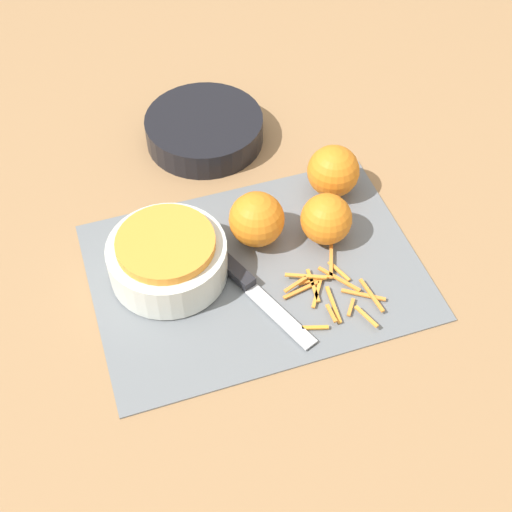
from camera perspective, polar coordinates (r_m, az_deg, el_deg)
name	(u,v)px	position (r m, az deg, el deg)	size (l,w,h in m)	color
ground_plane	(256,272)	(1.04, 0.00, -1.28)	(4.00, 4.00, 0.00)	#9E754C
cutting_board	(256,271)	(1.03, 0.00, -1.17)	(0.47, 0.34, 0.01)	slate
bowl_speckled	(167,257)	(1.01, -7.09, -0.08)	(0.17, 0.17, 0.07)	silver
bowl_dark	(204,129)	(1.23, -4.15, 10.07)	(0.20, 0.20, 0.05)	black
knife	(241,277)	(1.02, -1.24, -1.67)	(0.10, 0.21, 0.02)	#232328
orange_left	(326,219)	(1.05, 5.64, 2.96)	(0.08, 0.08, 0.08)	orange
orange_right	(257,219)	(1.04, 0.05, 2.95)	(0.08, 0.08, 0.08)	orange
orange_back	(333,171)	(1.12, 6.21, 6.76)	(0.08, 0.08, 0.08)	orange
peel_pile	(331,290)	(1.01, 6.00, -2.72)	(0.14, 0.16, 0.01)	gold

